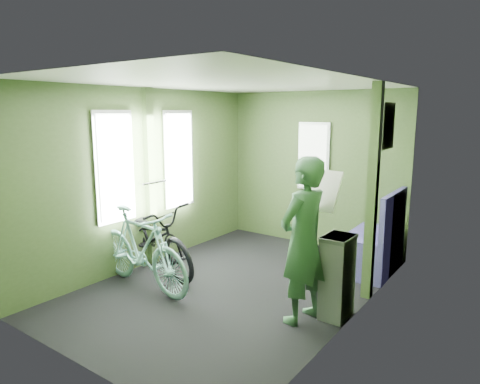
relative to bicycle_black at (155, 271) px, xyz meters
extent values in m
plane|color=black|center=(1.12, 0.21, 0.00)|extent=(4.00, 4.00, 0.00)
cube|color=silver|center=(1.12, 0.21, 2.30)|extent=(2.80, 4.00, 0.02)
cube|color=#3B5226|center=(1.12, 2.21, 1.15)|extent=(2.80, 0.02, 2.30)
cube|color=#3B5226|center=(1.12, -1.79, 1.15)|extent=(2.80, 0.02, 2.30)
cube|color=#3B5226|center=(-0.28, 0.21, 1.15)|extent=(0.02, 4.00, 2.30)
cube|color=#3B5226|center=(2.52, 0.21, 1.15)|extent=(0.02, 4.00, 2.30)
cube|color=#3B5226|center=(-0.24, 0.21, 1.15)|extent=(0.08, 0.12, 2.30)
cube|color=silver|center=(-0.24, -0.34, 1.35)|extent=(0.02, 0.56, 1.34)
cube|color=silver|center=(-0.24, 0.76, 1.35)|extent=(0.02, 0.56, 1.34)
cube|color=white|center=(-0.23, -0.34, 1.88)|extent=(0.00, 0.12, 0.12)
cube|color=white|center=(-0.23, 0.76, 1.88)|extent=(0.00, 0.12, 0.12)
cylinder|color=silver|center=(-0.17, 0.21, 1.10)|extent=(0.03, 0.40, 0.03)
cube|color=#3B5226|center=(2.47, 0.81, 1.15)|extent=(0.10, 0.10, 2.30)
cube|color=white|center=(2.50, 1.11, 1.85)|extent=(0.02, 0.40, 0.50)
cube|color=silver|center=(1.12, 2.16, 1.35)|extent=(0.50, 0.02, 1.00)
imported|color=black|center=(0.00, 0.00, 0.00)|extent=(1.85, 1.14, 0.99)
imported|color=#85CBC3|center=(0.30, -0.47, 0.00)|extent=(1.62, 0.68, 0.98)
imported|color=#335D3B|center=(2.13, -0.08, 0.80)|extent=(0.49, 0.65, 1.60)
cube|color=silver|center=(2.18, 0.21, 1.25)|extent=(0.36, 0.24, 0.39)
cube|color=slate|center=(2.38, 0.17, 0.42)|extent=(0.24, 0.34, 0.83)
cube|color=navy|center=(2.24, 1.62, 0.25)|extent=(0.58, 1.01, 0.50)
cube|color=navy|center=(2.48, 1.62, 0.77)|extent=(0.09, 0.99, 0.55)
camera|label=1|loc=(3.90, -3.58, 2.00)|focal=32.00mm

